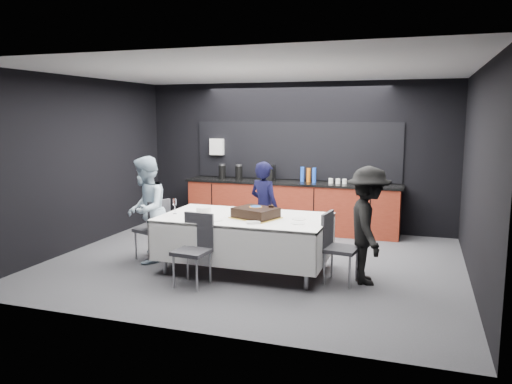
{
  "coord_description": "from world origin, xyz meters",
  "views": [
    {
      "loc": [
        2.31,
        -6.83,
        2.18
      ],
      "look_at": [
        0.0,
        0.1,
        1.05
      ],
      "focal_mm": 35.0,
      "sensor_mm": 36.0,
      "label": 1
    }
  ],
  "objects_px": {
    "party_table": "(245,226)",
    "champagne_flute": "(175,203)",
    "chair_left": "(155,225)",
    "person_center": "(264,208)",
    "cake_assembly": "(256,213)",
    "chair_near": "(195,244)",
    "chair_right": "(335,242)",
    "person_left": "(146,210)",
    "person_right": "(368,225)",
    "plate_stack": "(204,211)"
  },
  "relations": [
    {
      "from": "chair_near",
      "to": "person_center",
      "type": "xyz_separation_m",
      "value": [
        0.41,
        1.66,
        0.2
      ]
    },
    {
      "from": "person_center",
      "to": "person_right",
      "type": "distance_m",
      "value": 1.91
    },
    {
      "from": "person_right",
      "to": "chair_near",
      "type": "bearing_deg",
      "value": 95.16
    },
    {
      "from": "champagne_flute",
      "to": "chair_left",
      "type": "relative_size",
      "value": 0.24
    },
    {
      "from": "chair_left",
      "to": "person_left",
      "type": "bearing_deg",
      "value": -115.61
    },
    {
      "from": "chair_left",
      "to": "champagne_flute",
      "type": "bearing_deg",
      "value": -26.1
    },
    {
      "from": "chair_left",
      "to": "chair_near",
      "type": "height_order",
      "value": "same"
    },
    {
      "from": "party_table",
      "to": "person_center",
      "type": "bearing_deg",
      "value": 89.96
    },
    {
      "from": "chair_right",
      "to": "person_right",
      "type": "bearing_deg",
      "value": 14.78
    },
    {
      "from": "person_right",
      "to": "chair_left",
      "type": "bearing_deg",
      "value": 74.01
    },
    {
      "from": "party_table",
      "to": "cake_assembly",
      "type": "distance_m",
      "value": 0.29
    },
    {
      "from": "person_right",
      "to": "party_table",
      "type": "bearing_deg",
      "value": 75.61
    },
    {
      "from": "chair_right",
      "to": "champagne_flute",
      "type": "bearing_deg",
      "value": -178.6
    },
    {
      "from": "plate_stack",
      "to": "person_left",
      "type": "bearing_deg",
      "value": -179.14
    },
    {
      "from": "party_table",
      "to": "champagne_flute",
      "type": "height_order",
      "value": "champagne_flute"
    },
    {
      "from": "party_table",
      "to": "plate_stack",
      "type": "xyz_separation_m",
      "value": [
        -0.61,
        -0.04,
        0.19
      ]
    },
    {
      "from": "plate_stack",
      "to": "person_center",
      "type": "relative_size",
      "value": 0.14
    },
    {
      "from": "party_table",
      "to": "champagne_flute",
      "type": "bearing_deg",
      "value": -171.51
    },
    {
      "from": "champagne_flute",
      "to": "person_center",
      "type": "relative_size",
      "value": 0.15
    },
    {
      "from": "cake_assembly",
      "to": "person_left",
      "type": "distance_m",
      "value": 1.73
    },
    {
      "from": "person_center",
      "to": "person_left",
      "type": "distance_m",
      "value": 1.82
    },
    {
      "from": "champagne_flute",
      "to": "person_center",
      "type": "height_order",
      "value": "person_center"
    },
    {
      "from": "champagne_flute",
      "to": "plate_stack",
      "type": "bearing_deg",
      "value": 15.18
    },
    {
      "from": "plate_stack",
      "to": "chair_near",
      "type": "relative_size",
      "value": 0.23
    },
    {
      "from": "plate_stack",
      "to": "chair_near",
      "type": "xyz_separation_m",
      "value": [
        0.19,
        -0.71,
        -0.3
      ]
    },
    {
      "from": "cake_assembly",
      "to": "chair_left",
      "type": "distance_m",
      "value": 1.7
    },
    {
      "from": "champagne_flute",
      "to": "chair_left",
      "type": "distance_m",
      "value": 0.66
    },
    {
      "from": "chair_near",
      "to": "person_center",
      "type": "bearing_deg",
      "value": 75.97
    },
    {
      "from": "champagne_flute",
      "to": "chair_left",
      "type": "bearing_deg",
      "value": 153.9
    },
    {
      "from": "chair_near",
      "to": "person_right",
      "type": "bearing_deg",
      "value": 19.94
    },
    {
      "from": "chair_left",
      "to": "chair_right",
      "type": "xyz_separation_m",
      "value": [
        2.76,
        -0.17,
        0.0
      ]
    },
    {
      "from": "cake_assembly",
      "to": "plate_stack",
      "type": "height_order",
      "value": "cake_assembly"
    },
    {
      "from": "chair_left",
      "to": "cake_assembly",
      "type": "bearing_deg",
      "value": -5.18
    },
    {
      "from": "person_left",
      "to": "champagne_flute",
      "type": "bearing_deg",
      "value": 61.41
    },
    {
      "from": "champagne_flute",
      "to": "chair_right",
      "type": "relative_size",
      "value": 0.24
    },
    {
      "from": "plate_stack",
      "to": "person_right",
      "type": "bearing_deg",
      "value": 1.32
    },
    {
      "from": "chair_near",
      "to": "person_left",
      "type": "distance_m",
      "value": 1.35
    },
    {
      "from": "party_table",
      "to": "chair_near",
      "type": "relative_size",
      "value": 2.51
    },
    {
      "from": "chair_left",
      "to": "chair_near",
      "type": "bearing_deg",
      "value": -38.03
    },
    {
      "from": "chair_left",
      "to": "person_center",
      "type": "height_order",
      "value": "person_center"
    },
    {
      "from": "chair_left",
      "to": "person_left",
      "type": "relative_size",
      "value": 0.58
    },
    {
      "from": "chair_near",
      "to": "person_left",
      "type": "xyz_separation_m",
      "value": [
        -1.13,
        0.7,
        0.26
      ]
    },
    {
      "from": "champagne_flute",
      "to": "person_right",
      "type": "relative_size",
      "value": 0.15
    },
    {
      "from": "champagne_flute",
      "to": "person_right",
      "type": "distance_m",
      "value": 2.71
    },
    {
      "from": "chair_near",
      "to": "person_center",
      "type": "height_order",
      "value": "person_center"
    },
    {
      "from": "party_table",
      "to": "person_center",
      "type": "relative_size",
      "value": 1.58
    },
    {
      "from": "party_table",
      "to": "chair_right",
      "type": "bearing_deg",
      "value": -4.18
    },
    {
      "from": "person_center",
      "to": "person_right",
      "type": "xyz_separation_m",
      "value": [
        1.69,
        -0.9,
        0.03
      ]
    },
    {
      "from": "cake_assembly",
      "to": "person_center",
      "type": "height_order",
      "value": "person_center"
    },
    {
      "from": "plate_stack",
      "to": "chair_left",
      "type": "bearing_deg",
      "value": 172.17
    }
  ]
}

